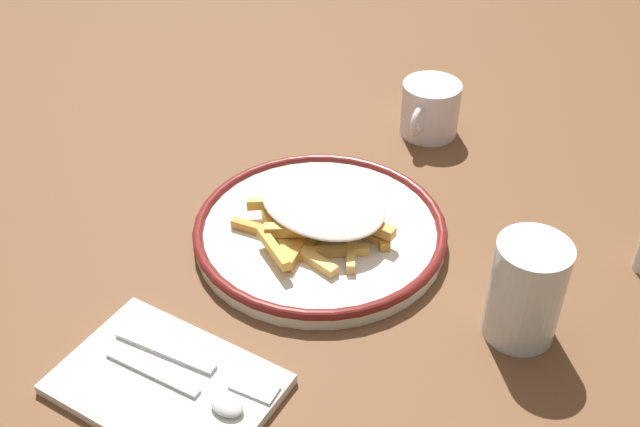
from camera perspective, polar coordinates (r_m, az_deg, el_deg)
ground_plane at (r=0.87m, az=0.00°, el=-1.96°), size 2.60×2.60×0.00m
plate at (r=0.86m, az=0.00°, el=-1.32°), size 0.29×0.29×0.02m
fries_heap at (r=0.85m, az=-0.06°, el=0.22°), size 0.18×0.18×0.04m
napkin at (r=0.73m, az=-11.57°, el=-12.63°), size 0.14×0.21×0.01m
fork at (r=0.73m, az=-9.50°, el=-11.15°), size 0.02×0.18×0.01m
spoon at (r=0.70m, az=-9.38°, el=-13.30°), size 0.02×0.15×0.01m
water_glass at (r=0.75m, az=15.41°, el=-5.68°), size 0.07×0.07×0.11m
coffee_mug at (r=1.05m, az=8.36°, el=7.89°), size 0.11×0.08×0.07m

